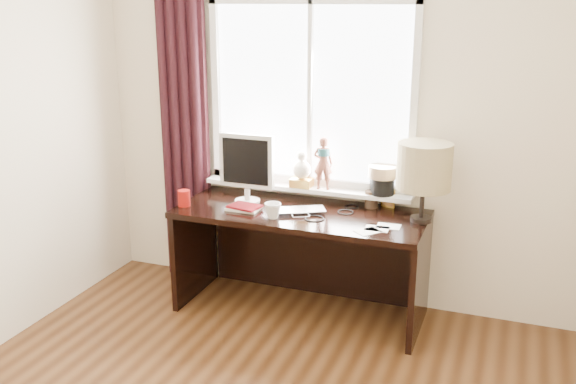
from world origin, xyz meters
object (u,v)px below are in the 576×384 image
at_px(desk, 305,240).
at_px(monitor, 247,164).
at_px(red_cup, 184,198).
at_px(table_lamp, 424,167).
at_px(mug, 273,210).
at_px(laptop, 298,211).

height_order(desk, monitor, monitor).
height_order(red_cup, table_lamp, table_lamp).
bearing_deg(desk, mug, -112.96).
bearing_deg(desk, table_lamp, -1.11).
bearing_deg(mug, red_cup, 177.74).
bearing_deg(mug, desk, 67.04).
height_order(red_cup, monitor, monitor).
bearing_deg(red_cup, table_lamp, 8.94).
bearing_deg(laptop, monitor, 138.45).
bearing_deg(table_lamp, laptop, -171.66).
distance_m(laptop, monitor, 0.51).
xyz_separation_m(laptop, monitor, (-0.42, 0.10, 0.26)).
xyz_separation_m(desk, monitor, (-0.43, -0.03, 0.52)).
distance_m(laptop, red_cup, 0.81).
xyz_separation_m(monitor, table_lamp, (1.23, 0.02, 0.09)).
height_order(laptop, monitor, monitor).
height_order(laptop, table_lamp, table_lamp).
bearing_deg(red_cup, mug, -2.26).
bearing_deg(desk, laptop, -91.48).
distance_m(mug, desk, 0.44).
relative_size(laptop, table_lamp, 0.71).
height_order(mug, red_cup, red_cup).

